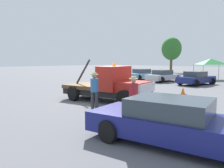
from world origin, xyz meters
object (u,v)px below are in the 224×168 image
at_px(person_near_truck, 133,93).
at_px(person_at_hood, 94,87).
at_px(parked_car_navy, 196,78).
at_px(canopy_tent_green, 211,62).
at_px(tree_left, 171,49).
at_px(traffic_cone, 183,91).
at_px(tow_truck, 111,86).
at_px(parked_car_silver, 163,76).
at_px(parked_car_skyblue, 143,74).
at_px(foreground_car, 177,123).

height_order(person_near_truck, person_at_hood, person_at_hood).
bearing_deg(parked_car_navy, canopy_tent_green, 19.08).
height_order(person_near_truck, tree_left, tree_left).
bearing_deg(parked_car_navy, traffic_cone, -154.95).
bearing_deg(canopy_tent_green, tow_truck, -85.60).
relative_size(person_at_hood, tree_left, 0.26).
xyz_separation_m(person_at_hood, canopy_tent_green, (-2.39, 21.64, 1.20)).
bearing_deg(traffic_cone, parked_car_silver, 129.21).
height_order(tow_truck, parked_car_navy, tow_truck).
bearing_deg(tow_truck, canopy_tent_green, 82.36).
xyz_separation_m(tow_truck, parked_car_navy, (-0.12, 12.22, -0.26)).
bearing_deg(parked_car_silver, person_near_truck, -147.10).
distance_m(tow_truck, parked_car_skyblue, 15.57).
distance_m(foreground_car, tree_left, 40.28).
height_order(canopy_tent_green, traffic_cone, canopy_tent_green).
relative_size(tow_truck, parked_car_silver, 1.24).
distance_m(person_at_hood, traffic_cone, 7.41).
xyz_separation_m(foreground_car, parked_car_skyblue, (-13.78, 17.01, -0.01)).
bearing_deg(canopy_tent_green, foreground_car, -71.76).
relative_size(foreground_car, person_at_hood, 3.03).
bearing_deg(person_at_hood, canopy_tent_green, 155.71).
height_order(tow_truck, parked_car_silver, tow_truck).
xyz_separation_m(parked_car_skyblue, tree_left, (-6.01, 17.83, 4.12)).
bearing_deg(tow_truck, person_near_truck, -42.01).
distance_m(parked_car_skyblue, traffic_cone, 12.70).
bearing_deg(parked_car_navy, foreground_car, -149.93).
height_order(person_at_hood, tree_left, tree_left).
bearing_deg(tree_left, parked_car_silver, -62.97).
distance_m(tow_truck, canopy_tent_green, 19.73).
bearing_deg(canopy_tent_green, parked_car_silver, -112.09).
relative_size(parked_car_skyblue, tree_left, 0.63).
bearing_deg(canopy_tent_green, parked_car_navy, -79.37).
xyz_separation_m(person_near_truck, tree_left, (-16.91, 33.23, 3.74)).
height_order(tow_truck, foreground_car, tow_truck).
distance_m(tow_truck, parked_car_navy, 12.23).
bearing_deg(tree_left, person_near_truck, -63.03).
relative_size(tow_truck, person_at_hood, 3.08).
bearing_deg(tow_truck, parked_car_skyblue, 107.52).
xyz_separation_m(parked_car_silver, tree_left, (-9.44, 18.50, 4.12)).
height_order(person_near_truck, traffic_cone, person_near_truck).
height_order(foreground_car, parked_car_navy, same).
relative_size(person_near_truck, person_at_hood, 0.95).
relative_size(person_at_hood, canopy_tent_green, 0.58).
height_order(person_at_hood, parked_car_skyblue, person_at_hood).
relative_size(tow_truck, person_near_truck, 3.24).
xyz_separation_m(tow_truck, canopy_tent_green, (-1.51, 19.63, 1.37)).
xyz_separation_m(foreground_car, person_near_truck, (-2.88, 1.61, 0.37)).
distance_m(person_near_truck, person_at_hood, 2.35).
bearing_deg(tree_left, foreground_car, -60.40).
distance_m(person_near_truck, parked_car_silver, 16.52).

